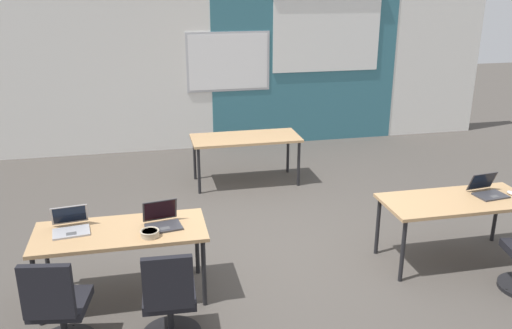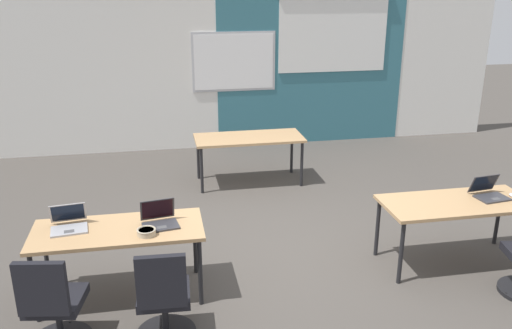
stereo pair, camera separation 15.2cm
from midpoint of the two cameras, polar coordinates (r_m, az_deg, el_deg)
The scene contains 12 objects.
ground_plane at distance 6.27m, azimuth 2.16°, elevation -9.00°, with size 24.00×24.00×0.00m.
back_wall_assembly at distance 9.77m, azimuth -3.56°, elevation 10.09°, with size 10.00×0.27×2.80m.
desk_near_left at distance 5.28m, azimuth -14.94°, elevation -7.32°, with size 1.60×0.70×0.72m.
desk_near_right at distance 6.14m, azimuth 19.77°, elevation -4.02°, with size 1.60×0.70×0.72m.
desk_far_center at distance 8.01m, azimuth -1.65°, elevation 2.53°, with size 1.60×0.70×0.72m.
laptop_near_left_inner at distance 5.24m, azimuth -10.71°, elevation -5.90°, with size 0.37×0.34×0.23m.
chair_near_left_inner at distance 4.72m, azimuth -10.07°, elevation -14.39°, with size 0.52×0.55×0.92m.
laptop_near_right_end at distance 6.35m, azimuth 22.71°, elevation -2.55°, with size 0.37×0.36×0.22m.
mouse_near_right_end at distance 6.47m, azimuth 24.74°, elevation -2.75°, with size 0.06×0.10×0.03m.
laptop_near_left_end at distance 5.37m, azimuth -19.81°, elevation -6.14°, with size 0.37×0.36×0.22m.
chair_near_left_end at distance 4.85m, azimuth -21.03°, elevation -14.49°, with size 0.52×0.57×0.92m.
snack_bowl at distance 5.06m, azimuth -12.03°, elevation -7.10°, with size 0.18×0.18×0.06m.
Camera 1 is at (-1.46, -5.32, 2.97)m, focal length 37.78 mm.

